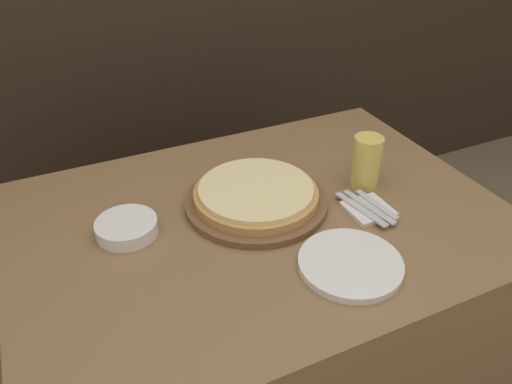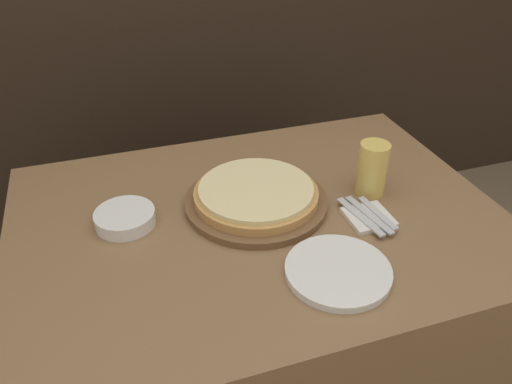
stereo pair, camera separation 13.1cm
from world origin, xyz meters
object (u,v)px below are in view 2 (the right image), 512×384
object	(u,v)px
pizza_on_board	(256,197)
beer_glass	(373,167)
side_bowl	(125,218)
dinner_knife	(369,215)
fork	(360,217)
spoon	(378,213)
dinner_plate	(338,271)

from	to	relation	value
pizza_on_board	beer_glass	size ratio (longest dim) A/B	2.54
side_bowl	dinner_knife	distance (m)	0.62
fork	spoon	world-z (taller)	same
fork	beer_glass	bearing A→B (deg)	51.80
dinner_plate	fork	distance (m)	0.21
pizza_on_board	spoon	distance (m)	0.32
side_bowl	fork	world-z (taller)	side_bowl
side_bowl	spoon	distance (m)	0.64
spoon	fork	bearing A→B (deg)	180.00
pizza_on_board	side_bowl	world-z (taller)	pizza_on_board
side_bowl	fork	bearing A→B (deg)	-17.20
pizza_on_board	side_bowl	xyz separation A→B (m)	(-0.34, 0.02, -0.01)
dinner_knife	spoon	distance (m)	0.03
pizza_on_board	beer_glass	distance (m)	0.32
dinner_knife	beer_glass	bearing A→B (deg)	60.60
side_bowl	spoon	bearing A→B (deg)	-15.88
beer_glass	dinner_knife	distance (m)	0.14
pizza_on_board	fork	distance (m)	0.27
dinner_plate	spoon	bearing A→B (deg)	40.12
beer_glass	spoon	world-z (taller)	beer_glass
fork	spoon	xyz separation A→B (m)	(0.05, -0.00, 0.00)
dinner_plate	side_bowl	size ratio (longest dim) A/B	1.57
dinner_plate	beer_glass	bearing A→B (deg)	50.06
beer_glass	fork	distance (m)	0.16
pizza_on_board	dinner_plate	bearing A→B (deg)	-74.10
pizza_on_board	dinner_plate	world-z (taller)	pizza_on_board
beer_glass	spoon	bearing A→B (deg)	-108.79
fork	pizza_on_board	bearing A→B (deg)	146.21
beer_glass	fork	bearing A→B (deg)	-128.20
pizza_on_board	dinner_knife	distance (m)	0.30
side_bowl	beer_glass	bearing A→B (deg)	-5.53
beer_glass	side_bowl	size ratio (longest dim) A/B	0.99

